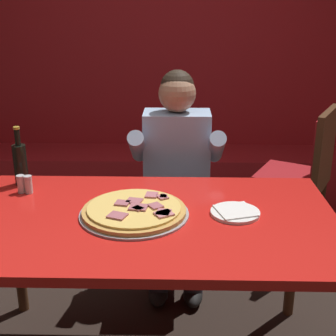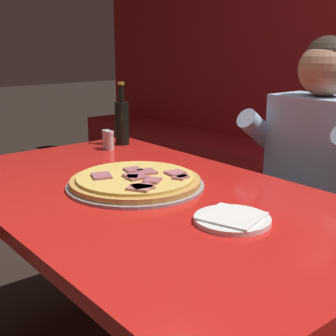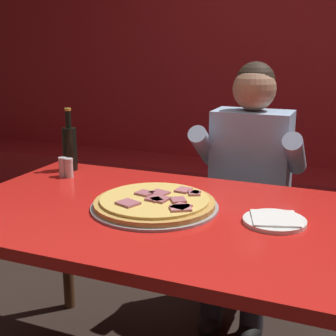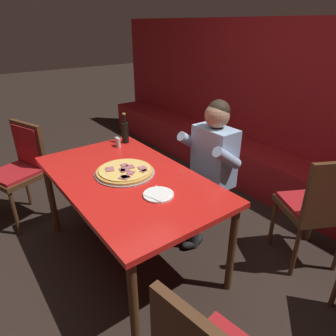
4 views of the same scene
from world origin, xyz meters
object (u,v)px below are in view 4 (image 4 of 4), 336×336
at_px(pizza, 125,171).
at_px(dining_chair_far_left, 21,165).
at_px(beer_bottle, 125,132).
at_px(dining_chair_near_right, 319,204).
at_px(main_dining_table, 128,185).
at_px(shaker_red_pepper_flakes, 117,142).
at_px(shaker_parmesan, 119,143).
at_px(plate_white_paper, 158,195).
at_px(diner_seated_blue_shirt, 207,166).

bearing_deg(pizza, dining_chair_far_left, -154.11).
height_order(beer_bottle, dining_chair_near_right, beer_bottle).
relative_size(main_dining_table, shaker_red_pepper_flakes, 18.54).
relative_size(shaker_parmesan, dining_chair_far_left, 0.09).
relative_size(shaker_parmesan, shaker_red_pepper_flakes, 1.00).
relative_size(plate_white_paper, shaker_red_pepper_flakes, 2.44).
distance_m(diner_seated_blue_shirt, dining_chair_near_right, 0.93).
relative_size(pizza, dining_chair_near_right, 0.47).
xyz_separation_m(pizza, diner_seated_blue_shirt, (0.17, 0.71, -0.09)).
height_order(main_dining_table, diner_seated_blue_shirt, diner_seated_blue_shirt).
xyz_separation_m(beer_bottle, shaker_red_pepper_flakes, (0.03, -0.11, -0.07)).
height_order(shaker_parmesan, dining_chair_near_right, dining_chair_near_right).
bearing_deg(dining_chair_far_left, beer_bottle, 58.94).
relative_size(diner_seated_blue_shirt, dining_chair_near_right, 1.28).
height_order(pizza, shaker_red_pepper_flakes, shaker_red_pepper_flakes).
distance_m(shaker_parmesan, dining_chair_near_right, 1.78).
bearing_deg(main_dining_table, pizza, 167.17).
bearing_deg(pizza, shaker_red_pepper_flakes, 157.39).
distance_m(main_dining_table, beer_bottle, 0.76).
bearing_deg(dining_chair_near_right, plate_white_paper, -117.70).
xyz_separation_m(main_dining_table, shaker_parmesan, (-0.58, 0.24, 0.11)).
height_order(pizza, plate_white_paper, pizza).
bearing_deg(dining_chair_far_left, dining_chair_near_right, 38.03).
distance_m(main_dining_table, pizza, 0.11).
xyz_separation_m(plate_white_paper, shaker_red_pepper_flakes, (-0.98, 0.21, 0.03)).
xyz_separation_m(shaker_red_pepper_flakes, diner_seated_blue_shirt, (0.73, 0.48, -0.11)).
bearing_deg(plate_white_paper, shaker_parmesan, 167.58).
xyz_separation_m(beer_bottle, dining_chair_near_right, (1.59, 0.78, -0.30)).
xyz_separation_m(plate_white_paper, dining_chair_near_right, (0.58, 1.10, -0.20)).
bearing_deg(pizza, beer_bottle, 150.00).
relative_size(shaker_red_pepper_flakes, dining_chair_far_left, 0.09).
bearing_deg(pizza, dining_chair_near_right, 48.06).
relative_size(plate_white_paper, shaker_parmesan, 2.44).
relative_size(shaker_red_pepper_flakes, dining_chair_near_right, 0.09).
relative_size(main_dining_table, beer_bottle, 5.46).
height_order(beer_bottle, dining_chair_far_left, beer_bottle).
relative_size(shaker_red_pepper_flakes, diner_seated_blue_shirt, 0.07).
xyz_separation_m(pizza, plate_white_paper, (0.43, 0.02, -0.01)).
distance_m(pizza, plate_white_paper, 0.43).
bearing_deg(beer_bottle, shaker_parmesan, -58.98).
bearing_deg(dining_chair_near_right, shaker_parmesan, -149.68).
distance_m(beer_bottle, shaker_red_pepper_flakes, 0.13).
distance_m(beer_bottle, dining_chair_near_right, 1.79).
distance_m(beer_bottle, diner_seated_blue_shirt, 0.87).
distance_m(plate_white_paper, dining_chair_near_right, 1.26).
relative_size(pizza, diner_seated_blue_shirt, 0.36).
distance_m(shaker_parmesan, shaker_red_pepper_flakes, 0.04).
bearing_deg(main_dining_table, shaker_parmesan, 157.49).
height_order(pizza, diner_seated_blue_shirt, diner_seated_blue_shirt).
xyz_separation_m(shaker_parmesan, dining_chair_near_right, (1.52, 0.89, -0.23)).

